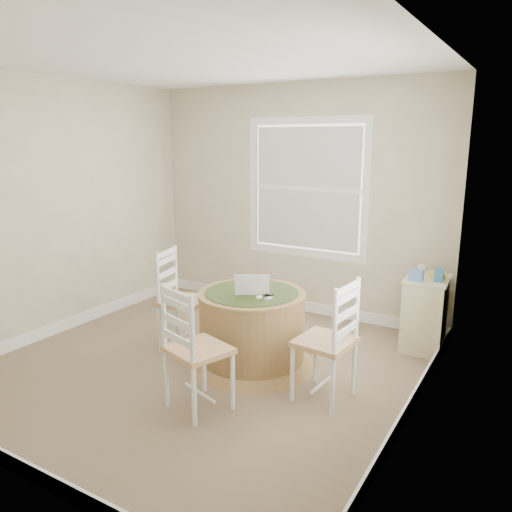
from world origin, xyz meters
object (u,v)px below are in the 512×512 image
Objects in this scene: round_table at (252,325)px; chair_left at (184,300)px; chair_near at (198,349)px; laptop at (252,290)px; corner_chest at (424,313)px; chair_right at (325,341)px.

round_table is 1.19× the size of chair_left.
chair_near reaches higher than laptop.
chair_left reaches higher than corner_chest.
laptop is (0.02, -0.02, 0.33)m from round_table.
chair_left is at bearing -28.29° from chair_near.
chair_left is 2.46× the size of laptop.
laptop is 0.55× the size of corner_chest.
chair_left is 1.58m from chair_right.
chair_right is at bearing -111.36° from corner_chest.
chair_near is at bearing -148.93° from chair_left.
laptop is at bearing -100.32° from chair_right.
chair_left and chair_right have the same top height.
chair_left is 1.18m from chair_near.
chair_near is at bearing -80.74° from round_table.
corner_chest reaches higher than round_table.
chair_near is 2.34m from corner_chest.
laptop is at bearing -104.62° from chair_left.
chair_near is 1.34× the size of corner_chest.
chair_left is 0.82m from laptop.
chair_left and chair_near have the same top height.
round_table is 1.70m from corner_chest.
chair_near is 1.00× the size of chair_right.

